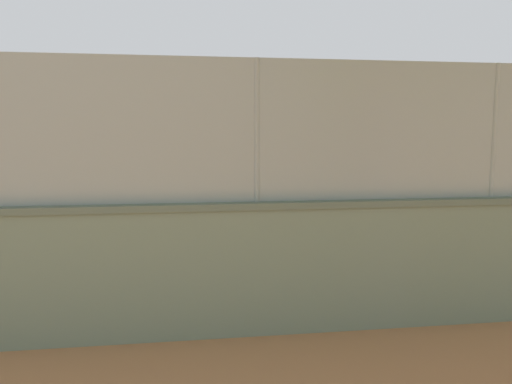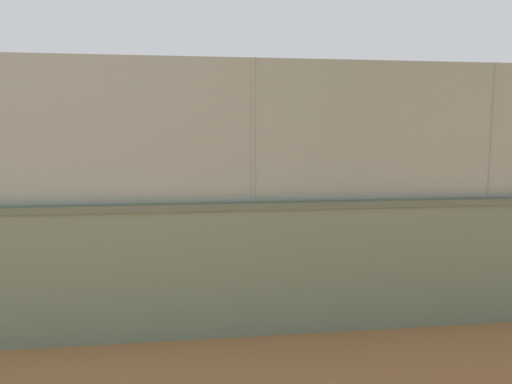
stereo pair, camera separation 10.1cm
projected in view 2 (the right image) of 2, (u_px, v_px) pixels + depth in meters
ground_plane at (181, 215)px, 14.95m from camera, size 260.00×260.00×0.00m
player_near_wall_returning at (384, 190)px, 12.71m from camera, size 0.74×1.08×1.69m
player_foreground_swinging at (222, 183)px, 15.47m from camera, size 1.00×0.69×1.56m
sports_ball at (360, 177)px, 11.60m from camera, size 0.22×0.22×0.22m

